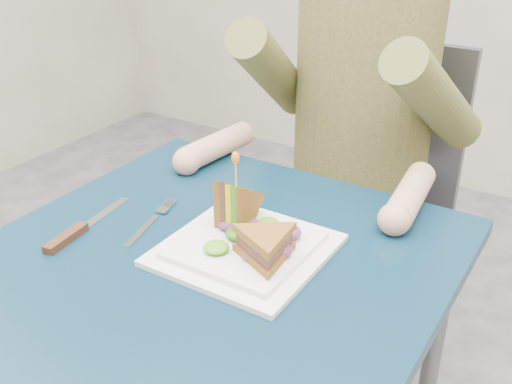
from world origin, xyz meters
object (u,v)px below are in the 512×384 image
Objects in this scene: sandwich_flat at (266,246)px; knife at (74,233)px; table at (211,294)px; sandwich_upright at (236,206)px; fork at (149,223)px; chair at (369,190)px; diner at (364,64)px; plate at (245,248)px.

knife is at bearing -165.04° from sandwich_flat.
sandwich_flat is at bearing 8.45° from table.
sandwich_upright reaches higher than table.
sandwich_flat reaches higher than knife.
sandwich_flat is 0.72× the size of knife.
knife is (-0.09, -0.10, 0.00)m from fork.
chair is 1.25× the size of diner.
plate is 0.07m from sandwich_flat.
table is at bearing -9.17° from fork.
fork reaches higher than table.
diner is 0.62m from sandwich_flat.
fork is 0.13m from knife.
sandwich_flat reaches higher than plate.
diner is 3.36× the size of knife.
diner reaches higher than sandwich_flat.
table is 3.39× the size of knife.
diner reaches higher than plate.
plate is 0.31m from knife.
sandwich_upright is at bearing 136.43° from plate.
chair is 4.20× the size of knife.
sandwich_flat is 0.35m from knife.
plate is 0.08m from sandwich_upright.
sandwich_flat is (0.10, 0.01, 0.12)m from table.
sandwich_flat is 0.90× the size of fork.
chair is 6.91× the size of sandwich_upright.
chair is 0.86m from knife.
diner reaches higher than knife.
sandwich_upright is at bearing 91.68° from table.
chair is at bearing 98.03° from sandwich_flat.
knife is at bearing -162.44° from table.
diner is at bearing -90.00° from chair.
table is 5.58× the size of sandwich_upright.
sandwich_upright reaches higher than plate.
sandwich_upright is 0.29m from knife.
knife is (-0.34, -0.09, -0.04)m from sandwich_flat.
fork is (-0.15, 0.02, 0.08)m from table.
sandwich_upright is at bearing 145.62° from sandwich_flat.
plate is 1.46× the size of fork.
plate is at bearing 4.30° from fork.
chair reaches higher than table.
table is at bearing -138.37° from plate.
plate is (0.04, -0.57, -0.18)m from diner.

